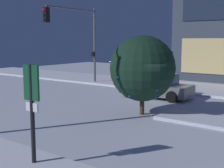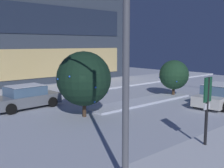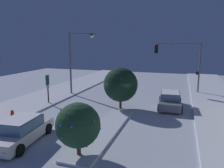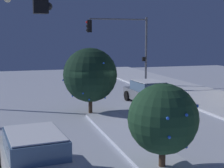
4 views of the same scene
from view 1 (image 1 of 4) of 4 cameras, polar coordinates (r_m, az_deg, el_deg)
ground at (r=14.76m, az=6.14°, el=-5.72°), size 52.00×52.00×0.00m
curb_strip_far at (r=22.75m, az=17.60°, el=-1.01°), size 52.00×5.20×0.14m
car_far at (r=19.19m, az=8.07°, el=-0.40°), size 4.48×2.24×1.49m
traffic_light_corner_far_left at (r=23.78m, az=-6.54°, el=9.60°), size 0.32×5.42×5.99m
parking_info_sign at (r=8.67m, az=-14.48°, el=-3.31°), size 0.55×0.12×2.86m
decorated_tree_left_of_median at (r=14.54m, az=5.61°, el=2.86°), size 3.12×3.08×3.74m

